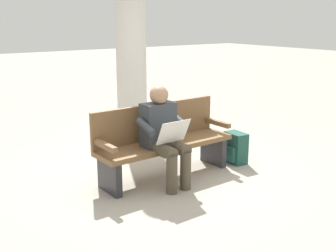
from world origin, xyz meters
TOP-DOWN VIEW (x-y plane):
  - ground_plane at (0.00, 0.00)m, footprint 40.00×40.00m
  - bench_near at (0.00, -0.07)m, footprint 1.81×0.53m
  - person_seated at (0.15, 0.17)m, footprint 0.58×0.58m
  - backpack at (-1.08, 0.12)m, footprint 0.25×0.32m
  - support_pillar at (-0.87, -2.28)m, footprint 0.52×0.52m

SIDE VIEW (x-z plane):
  - ground_plane at x=0.00m, z-range 0.00..0.00m
  - backpack at x=-1.08m, z-range 0.00..0.42m
  - bench_near at x=0.00m, z-range 0.01..0.91m
  - person_seated at x=0.15m, z-range 0.04..1.22m
  - support_pillar at x=-0.87m, z-range 0.00..3.72m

